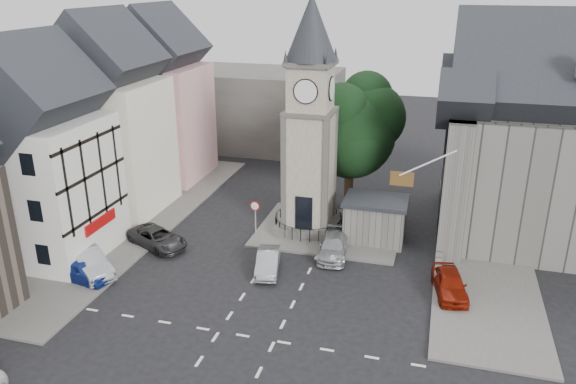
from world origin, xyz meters
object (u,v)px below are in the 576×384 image
(stone_shelter, at_px, (375,220))
(clock_tower, at_px, (310,120))
(pedestrian, at_px, (455,231))
(car_west_blue, at_px, (81,270))
(car_east_red, at_px, (450,283))

(stone_shelter, bearing_deg, clock_tower, 174.16)
(pedestrian, bearing_deg, car_west_blue, 0.11)
(car_east_red, bearing_deg, car_west_blue, -179.34)
(stone_shelter, distance_m, pedestrian, 5.52)
(car_east_red, relative_size, pedestrian, 2.29)
(clock_tower, height_order, stone_shelter, clock_tower)
(car_west_blue, height_order, pedestrian, pedestrian)
(car_west_blue, bearing_deg, car_east_red, -70.24)
(car_west_blue, distance_m, car_east_red, 21.82)
(clock_tower, relative_size, pedestrian, 8.93)
(stone_shelter, distance_m, car_east_red, 7.92)
(stone_shelter, bearing_deg, car_east_red, -49.68)
(car_east_red, distance_m, pedestrian, 7.09)
(car_west_blue, xyz_separation_m, car_east_red, (21.40, 4.29, 0.01))
(car_west_blue, relative_size, car_east_red, 0.98)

